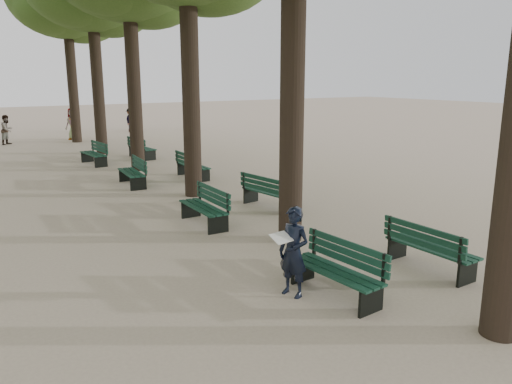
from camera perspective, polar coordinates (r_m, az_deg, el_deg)
ground at (r=8.20m, az=7.87°, el=-12.80°), size 120.00×120.00×0.00m
bench_left_0 at (r=8.45m, az=8.95°, el=-10.00°), size 0.70×1.84×0.92m
bench_left_1 at (r=12.27m, az=-6.00°, el=-2.53°), size 0.61×1.81×0.92m
bench_left_2 at (r=17.10m, az=-13.98°, el=1.61°), size 0.72×1.84×0.92m
bench_left_3 at (r=21.63m, az=-18.04°, el=3.71°), size 0.73×1.84×0.92m
bench_right_0 at (r=9.95m, az=19.28°, el=-6.99°), size 0.61×1.81×0.92m
bench_right_1 at (r=13.81m, az=1.48°, el=-0.70°), size 0.81×1.86×0.92m
bench_right_2 at (r=17.97m, az=-7.19°, el=2.45°), size 0.57×1.80×0.92m
bench_right_3 at (r=22.80m, az=-12.87°, el=4.48°), size 0.75×1.85×0.92m
man_with_map at (r=8.24m, az=4.31°, el=-6.85°), size 0.67×0.67×1.52m
pedestrian_b at (r=33.85m, az=-14.15°, el=7.99°), size 0.91×0.94×1.55m
pedestrian_a at (r=29.76m, az=-26.56°, el=6.37°), size 0.74×0.77×1.56m
pedestrian_c at (r=34.44m, az=-7.34°, el=8.34°), size 0.90×0.33×1.52m
pedestrian_d at (r=30.60m, az=-20.19°, el=7.34°), size 0.85×0.92×1.82m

